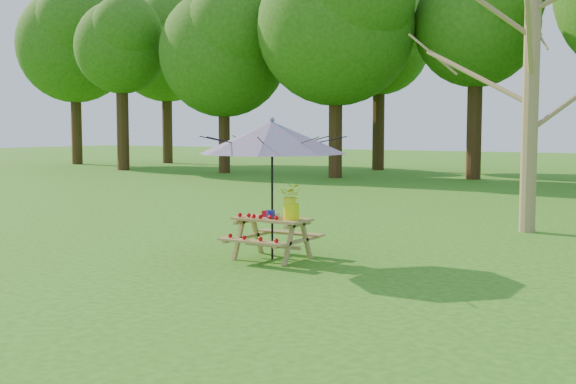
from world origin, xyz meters
The scene contains 5 objects.
picnic_table centered at (2.58, 4.08, 0.33)m, with size 1.20×1.32×0.67m.
patio_umbrella centered at (2.58, 4.08, 1.95)m, with size 3.10×3.10×2.27m.
produce_bins centered at (2.52, 4.11, 0.72)m, with size 0.30×0.34×0.13m.
tomatoes_row centered at (2.43, 3.90, 0.71)m, with size 0.77×0.13×0.07m, color #C1060C, non-canonical shape.
flower_bucket centered at (2.95, 4.07, 0.97)m, with size 0.42×0.39×0.57m.
Camera 1 is at (8.98, -5.41, 2.09)m, focal length 45.00 mm.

